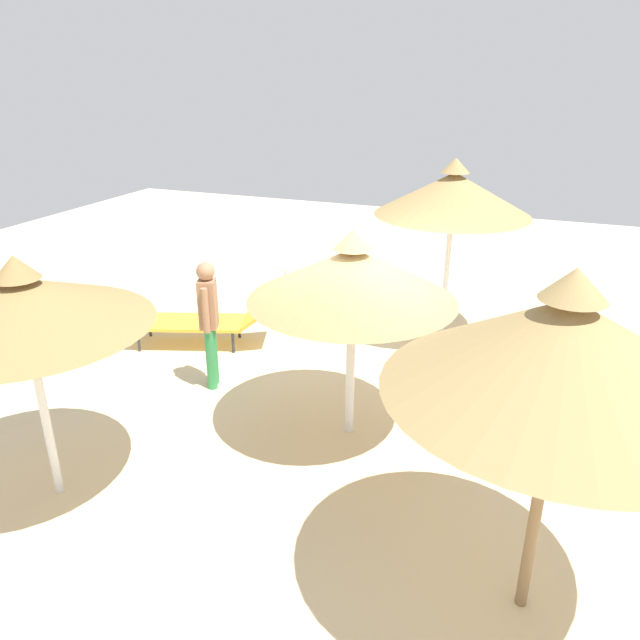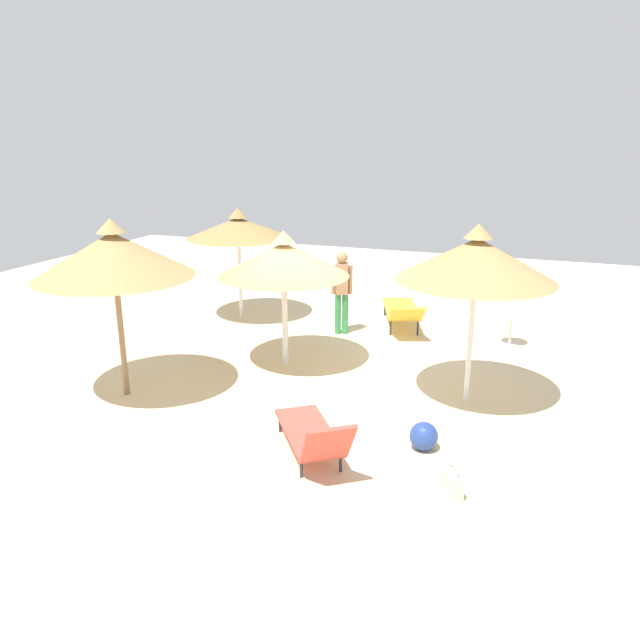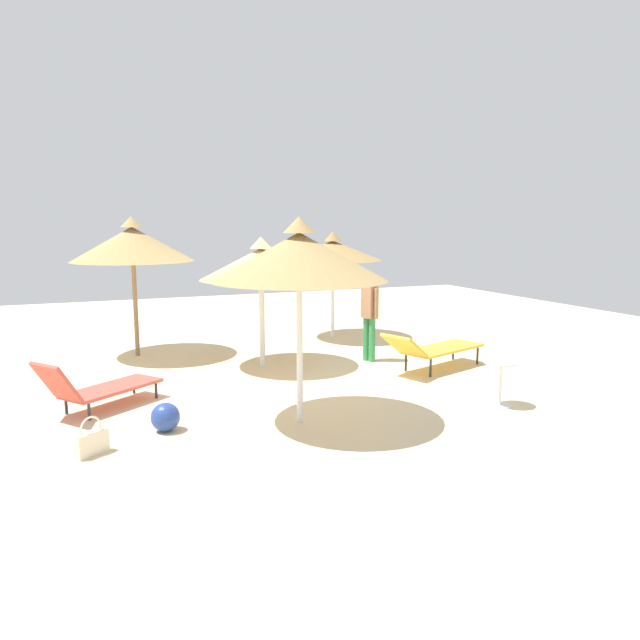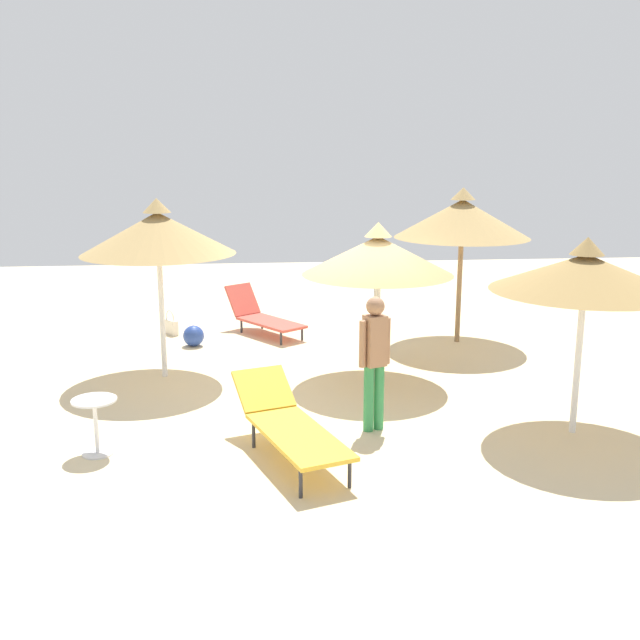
# 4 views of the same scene
# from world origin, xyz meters

# --- Properties ---
(ground) EXTENTS (24.00, 24.00, 0.10)m
(ground) POSITION_xyz_m (0.00, 0.00, -0.05)
(ground) COLOR beige
(parasol_umbrella_far_left) EXTENTS (2.46, 2.46, 2.87)m
(parasol_umbrella_far_left) POSITION_xyz_m (-2.20, 2.50, 2.31)
(parasol_umbrella_far_left) COLOR olive
(parasol_umbrella_far_left) RESTS_ON ground
(parasol_umbrella_edge) EXTENTS (2.33, 2.33, 2.53)m
(parasol_umbrella_edge) POSITION_xyz_m (2.35, 2.75, 2.09)
(parasol_umbrella_edge) COLOR white
(parasol_umbrella_edge) RESTS_ON ground
(parasol_umbrella_front) EXTENTS (2.38, 2.38, 2.83)m
(parasol_umbrella_front) POSITION_xyz_m (-0.56, -2.75, 2.30)
(parasol_umbrella_front) COLOR white
(parasol_umbrella_front) RESTS_ON ground
(parasol_umbrella_back) EXTENTS (2.32, 2.32, 2.48)m
(parasol_umbrella_back) POSITION_xyz_m (-0.07, 0.58, 1.97)
(parasol_umbrella_back) COLOR white
(parasol_umbrella_back) RESTS_ON ground
(lounge_chair_near_right) EXTENTS (2.38, 1.39, 0.80)m
(lounge_chair_near_right) POSITION_xyz_m (2.79, -0.95, 0.42)
(lounge_chair_near_right) COLOR gold
(lounge_chair_near_right) RESTS_ON ground
(lounge_chair_center) EXTENTS (1.87, 1.59, 0.88)m
(lounge_chair_center) POSITION_xyz_m (-3.14, -1.14, 0.37)
(lounge_chair_center) COLOR #CC4C3F
(lounge_chair_center) RESTS_ON ground
(person_standing_near_left) EXTENTS (0.30, 0.42, 1.77)m
(person_standing_near_left) POSITION_xyz_m (2.03, 0.20, 1.01)
(person_standing_near_left) COLOR #338C4C
(person_standing_near_left) RESTS_ON ground
(handbag) EXTENTS (0.41, 0.33, 0.48)m
(handbag) POSITION_xyz_m (-3.28, -2.93, 0.17)
(handbag) COLOR beige
(handbag) RESTS_ON ground
(side_table_round) EXTENTS (0.53, 0.53, 0.69)m
(side_table_round) POSITION_xyz_m (2.49, -3.23, 0.47)
(side_table_round) COLOR silver
(side_table_round) RESTS_ON ground
(beach_ball) EXTENTS (0.39, 0.39, 0.39)m
(beach_ball) POSITION_xyz_m (-2.34, -2.42, 0.19)
(beach_ball) COLOR navy
(beach_ball) RESTS_ON ground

